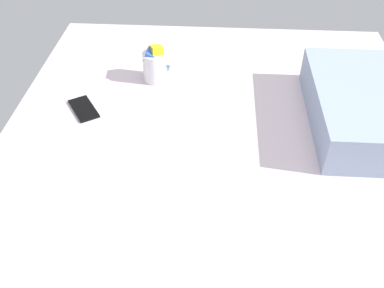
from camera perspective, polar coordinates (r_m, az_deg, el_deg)
bed_mattress at (r=134.22cm, az=3.25°, el=-5.40°), size 180.00×140.00×18.00cm
snack_cup at (r=161.64cm, az=-4.89°, el=10.42°), size 9.00×10.05×14.15cm
cell_phone at (r=152.76cm, az=-14.19°, el=4.57°), size 15.43×13.38×0.80cm
pillow at (r=149.97cm, az=22.40°, el=4.61°), size 52.00×36.00×13.00cm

